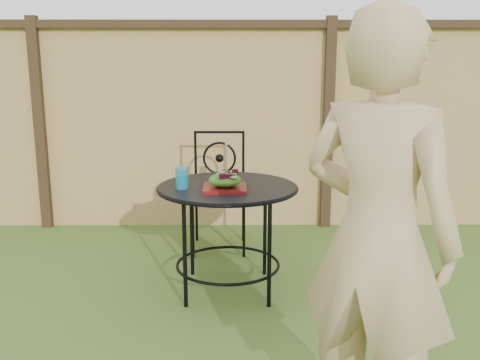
{
  "coord_description": "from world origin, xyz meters",
  "views": [
    {
      "loc": [
        0.47,
        -2.66,
        1.52
      ],
      "look_at": [
        0.49,
        0.77,
        0.75
      ],
      "focal_mm": 40.0,
      "sensor_mm": 36.0,
      "label": 1
    }
  ],
  "objects": [
    {
      "name": "ground",
      "position": [
        0.0,
        0.0,
        0.0
      ],
      "size": [
        60.0,
        60.0,
        0.0
      ],
      "primitive_type": "plane",
      "color": "#294C18",
      "rests_on": "ground"
    },
    {
      "name": "drinking_glass",
      "position": [
        0.12,
        0.64,
        0.79
      ],
      "size": [
        0.08,
        0.08,
        0.14
      ],
      "primitive_type": "cylinder",
      "color": "#0D7D9C",
      "rests_on": "patio_table"
    },
    {
      "name": "salad",
      "position": [
        0.4,
        0.6,
        0.79
      ],
      "size": [
        0.21,
        0.21,
        0.08
      ],
      "primitive_type": "ellipsoid",
      "color": "#235614",
      "rests_on": "salad_plate"
    },
    {
      "name": "patio_table",
      "position": [
        0.41,
        0.72,
        0.59
      ],
      "size": [
        0.92,
        0.92,
        0.72
      ],
      "color": "black",
      "rests_on": "ground"
    },
    {
      "name": "fence",
      "position": [
        -0.0,
        2.19,
        0.95
      ],
      "size": [
        8.0,
        0.12,
        1.9
      ],
      "color": "#DFB56E",
      "rests_on": "ground"
    },
    {
      "name": "diner",
      "position": [
        1.0,
        -0.76,
        0.86
      ],
      "size": [
        0.75,
        0.71,
        1.72
      ],
      "primitive_type": "imported",
      "rotation": [
        0.0,
        0.0,
        2.46
      ],
      "color": "tan",
      "rests_on": "ground"
    },
    {
      "name": "fork",
      "position": [
        0.41,
        0.6,
        0.92
      ],
      "size": [
        0.01,
        0.01,
        0.18
      ],
      "primitive_type": "cylinder",
      "color": "silver",
      "rests_on": "salad"
    },
    {
      "name": "salad_plate",
      "position": [
        0.4,
        0.6,
        0.74
      ],
      "size": [
        0.27,
        0.27,
        0.02
      ],
      "primitive_type": "cube",
      "color": "#4F0B10",
      "rests_on": "patio_table"
    },
    {
      "name": "patio_chair",
      "position": [
        0.33,
        1.59,
        0.5
      ],
      "size": [
        0.46,
        0.46,
        0.95
      ],
      "color": "black",
      "rests_on": "ground"
    }
  ]
}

